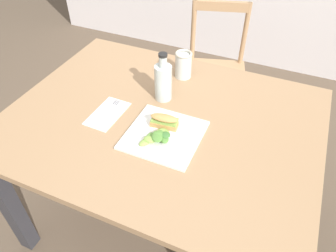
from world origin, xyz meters
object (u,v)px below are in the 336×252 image
dining_table (162,137)px  sandwich_half_front (164,121)px  mason_jar_iced_tea (183,66)px  fork_on_napkin (109,111)px  chair_wooden_far (215,71)px  bottle_cold_brew (163,83)px  plate_lunch (164,135)px

dining_table → sandwich_half_front: sandwich_half_front is taller
mason_jar_iced_tea → dining_table: bearing=-84.0°
fork_on_napkin → mason_jar_iced_tea: (0.19, 0.39, 0.05)m
chair_wooden_far → sandwich_half_front: bearing=-87.1°
dining_table → fork_on_napkin: bearing=-167.8°
chair_wooden_far → sandwich_half_front: 1.00m
dining_table → bottle_cold_brew: 0.24m
fork_on_napkin → bottle_cold_brew: bottle_cold_brew is taller
chair_wooden_far → fork_on_napkin: (-0.21, -0.95, 0.30)m
bottle_cold_brew → mason_jar_iced_tea: bearing=85.4°
plate_lunch → bottle_cold_brew: bottle_cold_brew is taller
sandwich_half_front → chair_wooden_far: bearing=92.9°
sandwich_half_front → fork_on_napkin: bearing=-179.9°
chair_wooden_far → fork_on_napkin: chair_wooden_far is taller
plate_lunch → mason_jar_iced_tea: size_ratio=2.21×
sandwich_half_front → mason_jar_iced_tea: bearing=100.4°
fork_on_napkin → mason_jar_iced_tea: mason_jar_iced_tea is taller
chair_wooden_far → plate_lunch: chair_wooden_far is taller
sandwich_half_front → bottle_cold_brew: (-0.09, 0.18, 0.04)m
plate_lunch → mason_jar_iced_tea: mason_jar_iced_tea is taller
sandwich_half_front → bottle_cold_brew: bottle_cold_brew is taller
chair_wooden_far → sandwich_half_front: (0.05, -0.95, 0.33)m
dining_table → plate_lunch: bearing=-59.8°
plate_lunch → fork_on_napkin: size_ratio=1.57×
chair_wooden_far → bottle_cold_brew: (-0.04, -0.76, 0.37)m
chair_wooden_far → sandwich_half_front: size_ratio=7.38×
mason_jar_iced_tea → fork_on_napkin: bearing=-116.1°
dining_table → chair_wooden_far: size_ratio=1.51×
dining_table → chair_wooden_far: (-0.01, 0.90, -0.18)m
plate_lunch → bottle_cold_brew: (-0.11, 0.23, 0.07)m
dining_table → plate_lunch: size_ratio=4.53×
dining_table → plate_lunch: (0.05, -0.09, 0.12)m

